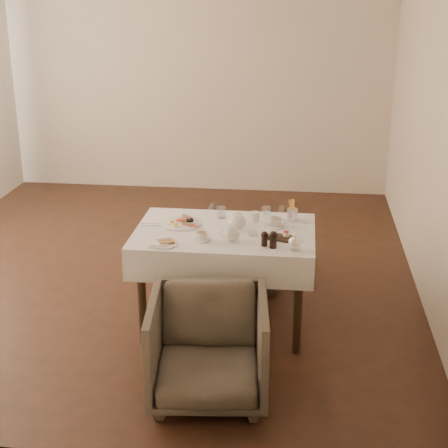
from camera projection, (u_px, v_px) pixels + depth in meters
name	position (u px, v px, depth m)	size (l,w,h in m)	color
table	(225.00, 245.00, 4.93)	(1.28, 0.88, 0.75)	black
armchair_near	(208.00, 348.00, 4.17)	(0.71, 0.73, 0.67)	#4B4337
armchair_far	(244.00, 248.00, 5.79)	(0.65, 0.67, 0.61)	#4B4337
breakfast_plate	(181.00, 223.00, 5.01)	(0.30, 0.30, 0.04)	white
side_plate	(163.00, 243.00, 4.63)	(0.20, 0.19, 0.02)	white
teapot_centre	(238.00, 220.00, 4.90)	(0.16, 0.12, 0.13)	white
teapot_front	(232.00, 233.00, 4.67)	(0.15, 0.11, 0.12)	white
creamer	(255.00, 217.00, 5.04)	(0.07, 0.07, 0.08)	white
teacup_near	(202.00, 237.00, 4.69)	(0.12, 0.12, 0.06)	white
teacup_far	(275.00, 223.00, 4.95)	(0.14, 0.14, 0.07)	white
glass_left	(222.00, 212.00, 5.13)	(0.06, 0.06, 0.09)	silver
glass_mid	(253.00, 229.00, 4.79)	(0.06, 0.06, 0.09)	silver
glass_right	(267.00, 213.00, 5.11)	(0.07, 0.07, 0.09)	silver
condiment_board	(278.00, 236.00, 4.73)	(0.21, 0.17, 0.05)	black
pepper_mill_left	(264.00, 239.00, 4.60)	(0.05, 0.05, 0.10)	black
pepper_mill_right	(273.00, 239.00, 4.56)	(0.06, 0.06, 0.12)	black
silver_pot	(295.00, 242.00, 4.53)	(0.10, 0.09, 0.11)	white
fries_cup	(292.00, 211.00, 5.06)	(0.08, 0.08, 0.17)	silver
cutlery_fork	(153.00, 224.00, 5.02)	(0.01, 0.18, 0.00)	silver
cutlery_knife	(152.00, 226.00, 4.98)	(0.01, 0.18, 0.00)	silver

